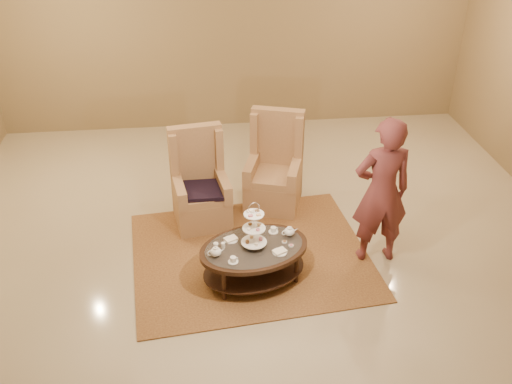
{
  "coord_description": "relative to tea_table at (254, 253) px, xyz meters",
  "views": [
    {
      "loc": [
        -0.68,
        -5.45,
        4.25
      ],
      "look_at": [
        -0.05,
        0.2,
        0.82
      ],
      "focal_mm": 40.0,
      "sensor_mm": 36.0,
      "label": 1
    }
  ],
  "objects": [
    {
      "name": "ground",
      "position": [
        0.13,
        0.37,
        -0.38
      ],
      "size": [
        8.0,
        8.0,
        0.0
      ],
      "primitive_type": "plane",
      "color": "tan",
      "rests_on": "ground"
    },
    {
      "name": "wall_back",
      "position": [
        0.13,
        4.37,
        1.37
      ],
      "size": [
        8.0,
        0.04,
        3.5
      ],
      "primitive_type": "cube",
      "color": "olive",
      "rests_on": "ground"
    },
    {
      "name": "tea_table",
      "position": [
        0.0,
        0.0,
        0.0
      ],
      "size": [
        1.41,
        1.13,
        1.04
      ],
      "rotation": [
        0.0,
        0.0,
        0.25
      ],
      "color": "black",
      "rests_on": "ground"
    },
    {
      "name": "rug",
      "position": [
        0.01,
        0.45,
        -0.37
      ],
      "size": [
        3.01,
        2.6,
        0.01
      ],
      "rotation": [
        0.0,
        0.0,
        0.1
      ],
      "color": "olive",
      "rests_on": "ground"
    },
    {
      "name": "armchair_right",
      "position": [
        0.46,
        1.65,
        0.06
      ],
      "size": [
        0.9,
        0.91,
        1.31
      ],
      "rotation": [
        0.0,
        0.0,
        -0.31
      ],
      "color": "#AD7E51",
      "rests_on": "ground"
    },
    {
      "name": "armchair_left",
      "position": [
        -0.56,
        1.32,
        0.05
      ],
      "size": [
        0.79,
        0.81,
        1.27
      ],
      "rotation": [
        0.0,
        0.0,
        0.15
      ],
      "color": "#AD7E51",
      "rests_on": "ground"
    },
    {
      "name": "person",
      "position": [
        1.49,
        0.26,
        0.54
      ],
      "size": [
        0.68,
        0.46,
        1.83
      ],
      "rotation": [
        0.0,
        0.0,
        3.17
      ],
      "color": "brown",
      "rests_on": "ground"
    },
    {
      "name": "ceiling",
      "position": [
        0.13,
        0.37,
        -0.38
      ],
      "size": [
        8.0,
        8.0,
        0.02
      ],
      "primitive_type": "cube",
      "color": "white",
      "rests_on": "ground"
    }
  ]
}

